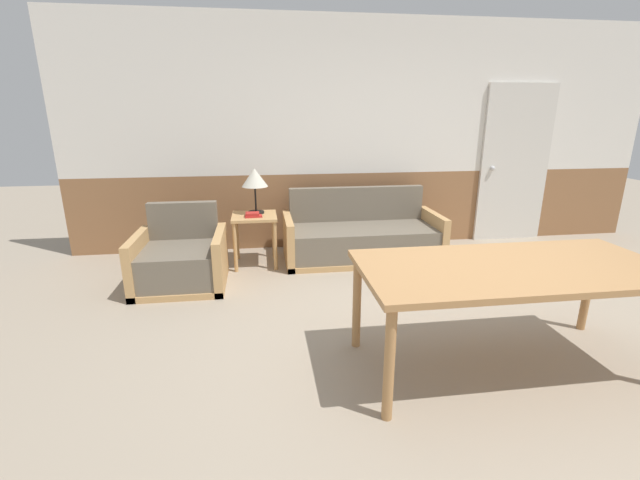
{
  "coord_description": "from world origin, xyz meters",
  "views": [
    {
      "loc": [
        -1.35,
        -2.57,
        1.65
      ],
      "look_at": [
        -0.82,
        1.19,
        0.5
      ],
      "focal_mm": 24.0,
      "sensor_mm": 36.0,
      "label": 1
    }
  ],
  "objects_px": {
    "side_table": "(255,225)",
    "couch": "(362,238)",
    "armchair": "(181,262)",
    "table_lamp": "(255,179)",
    "dining_table": "(513,275)"
  },
  "relations": [
    {
      "from": "side_table",
      "to": "table_lamp",
      "type": "bearing_deg",
      "value": 75.94
    },
    {
      "from": "armchair",
      "to": "dining_table",
      "type": "bearing_deg",
      "value": -48.76
    },
    {
      "from": "couch",
      "to": "side_table",
      "type": "height_order",
      "value": "couch"
    },
    {
      "from": "couch",
      "to": "armchair",
      "type": "distance_m",
      "value": 2.0
    },
    {
      "from": "armchair",
      "to": "side_table",
      "type": "distance_m",
      "value": 0.9
    },
    {
      "from": "dining_table",
      "to": "side_table",
      "type": "bearing_deg",
      "value": 125.9
    },
    {
      "from": "couch",
      "to": "table_lamp",
      "type": "xyz_separation_m",
      "value": [
        -1.19,
        0.05,
        0.71
      ]
    },
    {
      "from": "table_lamp",
      "to": "dining_table",
      "type": "relative_size",
      "value": 0.26
    },
    {
      "from": "armchair",
      "to": "dining_table",
      "type": "xyz_separation_m",
      "value": [
        2.35,
        -1.76,
        0.42
      ]
    },
    {
      "from": "armchair",
      "to": "side_table",
      "type": "relative_size",
      "value": 1.5
    },
    {
      "from": "side_table",
      "to": "couch",
      "type": "bearing_deg",
      "value": 1.66
    },
    {
      "from": "couch",
      "to": "armchair",
      "type": "relative_size",
      "value": 2.09
    },
    {
      "from": "armchair",
      "to": "table_lamp",
      "type": "relative_size",
      "value": 1.71
    },
    {
      "from": "side_table",
      "to": "table_lamp",
      "type": "distance_m",
      "value": 0.5
    },
    {
      "from": "table_lamp",
      "to": "dining_table",
      "type": "height_order",
      "value": "table_lamp"
    }
  ]
}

